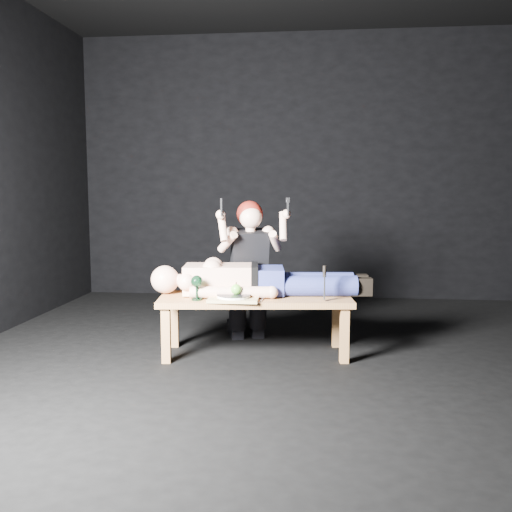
% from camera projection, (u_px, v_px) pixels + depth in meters
% --- Properties ---
extents(ground, '(5.00, 5.00, 0.00)m').
position_uv_depth(ground, '(282.00, 358.00, 4.33)').
color(ground, black).
rests_on(ground, ground).
extents(back_wall, '(5.00, 0.00, 5.00)m').
position_uv_depth(back_wall, '(297.00, 167.00, 6.62)').
color(back_wall, black).
rests_on(back_wall, ground).
extents(table, '(1.48, 0.69, 0.45)m').
position_uv_depth(table, '(255.00, 325.00, 4.40)').
color(table, '#9D6F41').
rests_on(table, ground).
extents(lying_man, '(1.54, 0.62, 0.28)m').
position_uv_depth(lying_man, '(261.00, 276.00, 4.45)').
color(lying_man, tan).
rests_on(lying_man, table).
extents(kneeling_woman, '(0.82, 0.87, 1.19)m').
position_uv_depth(kneeling_woman, '(248.00, 269.00, 4.80)').
color(kneeling_woman, black).
rests_on(kneeling_woman, ground).
extents(serving_tray, '(0.37, 0.27, 0.02)m').
position_uv_depth(serving_tray, '(234.00, 299.00, 4.21)').
color(serving_tray, tan).
rests_on(serving_tray, table).
extents(plate, '(0.25, 0.25, 0.02)m').
position_uv_depth(plate, '(234.00, 296.00, 4.21)').
color(plate, white).
rests_on(plate, serving_tray).
extents(apple, '(0.08, 0.08, 0.08)m').
position_uv_depth(apple, '(236.00, 289.00, 4.21)').
color(apple, '#439421').
rests_on(apple, plate).
extents(goblet, '(0.10, 0.10, 0.18)m').
position_uv_depth(goblet, '(197.00, 288.00, 4.21)').
color(goblet, black).
rests_on(goblet, table).
extents(fork_flat, '(0.08, 0.14, 0.01)m').
position_uv_depth(fork_flat, '(211.00, 299.00, 4.23)').
color(fork_flat, '#B2B2B7').
rests_on(fork_flat, table).
extents(knife_flat, '(0.03, 0.15, 0.01)m').
position_uv_depth(knife_flat, '(263.00, 299.00, 4.23)').
color(knife_flat, '#B2B2B7').
rests_on(knife_flat, table).
extents(spoon_flat, '(0.11, 0.12, 0.01)m').
position_uv_depth(spoon_flat, '(256.00, 298.00, 4.28)').
color(spoon_flat, '#B2B2B7').
rests_on(spoon_flat, table).
extents(carving_knife, '(0.04, 0.04, 0.26)m').
position_uv_depth(carving_knife, '(324.00, 283.00, 4.17)').
color(carving_knife, '#B2B2B7').
rests_on(carving_knife, table).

